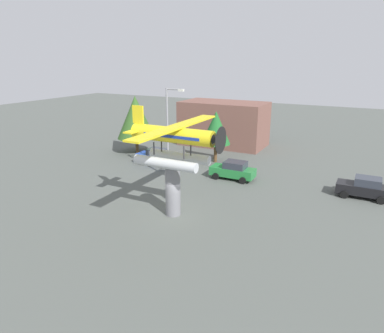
{
  "coord_description": "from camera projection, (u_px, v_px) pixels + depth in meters",
  "views": [
    {
      "loc": [
        12.24,
        -20.58,
        11.1
      ],
      "look_at": [
        0.0,
        3.0,
        2.89
      ],
      "focal_mm": 33.01,
      "sensor_mm": 36.0,
      "label": 1
    }
  ],
  "objects": [
    {
      "name": "ground_plane",
      "position": [
        173.0,
        214.0,
        26.11
      ],
      "size": [
        140.0,
        140.0,
        0.0
      ],
      "primitive_type": "plane",
      "color": "#515651"
    },
    {
      "name": "display_pedestal",
      "position": [
        173.0,
        190.0,
        25.54
      ],
      "size": [
        1.1,
        1.1,
        3.85
      ],
      "primitive_type": "cylinder",
      "color": "slate",
      "rests_on": "ground"
    },
    {
      "name": "floatplane_monument",
      "position": [
        174.0,
        142.0,
        24.42
      ],
      "size": [
        6.92,
        10.4,
        4.0
      ],
      "rotation": [
        0.0,
        0.0,
        -0.0
      ],
      "color": "silver",
      "rests_on": "display_pedestal"
    },
    {
      "name": "car_near_blue",
      "position": [
        156.0,
        157.0,
        38.11
      ],
      "size": [
        4.2,
        2.02,
        1.76
      ],
      "rotation": [
        0.0,
        0.0,
        3.14
      ],
      "color": "#2847B7",
      "rests_on": "ground"
    },
    {
      "name": "car_mid_green",
      "position": [
        233.0,
        170.0,
        33.49
      ],
      "size": [
        4.2,
        2.02,
        1.76
      ],
      "rotation": [
        0.0,
        0.0,
        3.14
      ],
      "color": "#237A38",
      "rests_on": "ground"
    },
    {
      "name": "car_far_black",
      "position": [
        365.0,
        188.0,
        28.99
      ],
      "size": [
        4.2,
        2.02,
        1.76
      ],
      "rotation": [
        0.0,
        0.0,
        3.14
      ],
      "color": "black",
      "rests_on": "ground"
    },
    {
      "name": "streetlight_primary",
      "position": [
        169.0,
        127.0,
        32.8
      ],
      "size": [
        1.84,
        0.28,
        8.49
      ],
      "color": "gray",
      "rests_on": "ground"
    },
    {
      "name": "storefront_building",
      "position": [
        224.0,
        124.0,
        46.22
      ],
      "size": [
        10.89,
        5.84,
        5.67
      ],
      "primitive_type": "cube",
      "color": "brown",
      "rests_on": "ground"
    },
    {
      "name": "tree_west",
      "position": [
        136.0,
        117.0,
        41.9
      ],
      "size": [
        4.51,
        4.51,
        6.84
      ],
      "color": "brown",
      "rests_on": "ground"
    },
    {
      "name": "tree_east",
      "position": [
        216.0,
        128.0,
        38.14
      ],
      "size": [
        3.2,
        3.2,
        5.64
      ],
      "color": "brown",
      "rests_on": "ground"
    }
  ]
}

